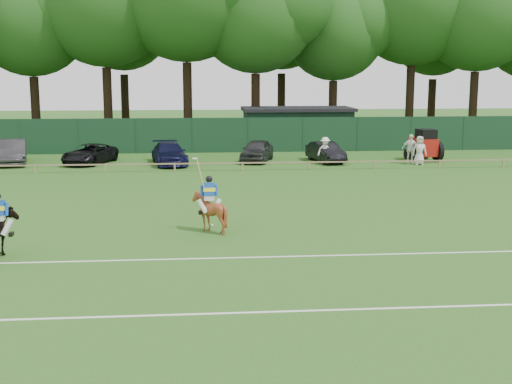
{
  "coord_description": "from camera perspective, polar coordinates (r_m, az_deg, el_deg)",
  "views": [
    {
      "loc": [
        -1.66,
        -22.0,
        5.91
      ],
      "look_at": [
        0.5,
        3.0,
        1.4
      ],
      "focal_mm": 48.0,
      "sensor_mm": 36.0,
      "label": 1
    }
  ],
  "objects": [
    {
      "name": "perimeter_fence",
      "position": [
        49.25,
        -2.99,
        4.75
      ],
      "size": [
        92.08,
        0.08,
        2.5
      ],
      "color": "#14351E",
      "rests_on": "ground"
    },
    {
      "name": "rider_chestnut",
      "position": [
        25.05,
        -3.93,
        -0.1
      ],
      "size": [
        0.94,
        0.56,
        2.05
      ],
      "rotation": [
        0.0,
        0.0,
        3.2
      ],
      "color": "silver",
      "rests_on": "ground"
    },
    {
      "name": "spectator_left",
      "position": [
        43.57,
        5.78,
        3.46
      ],
      "size": [
        1.24,
        0.96,
        1.69
      ],
      "primitive_type": "imported",
      "rotation": [
        0.0,
        0.0,
        0.35
      ],
      "color": "white",
      "rests_on": "ground"
    },
    {
      "name": "pitch_rail",
      "position": [
        40.41,
        -2.54,
        2.41
      ],
      "size": [
        62.1,
        0.1,
        0.5
      ],
      "color": "#997F5B",
      "rests_on": "ground"
    },
    {
      "name": "pitch_lines",
      "position": [
        19.5,
        0.18,
        -7.45
      ],
      "size": [
        60.0,
        5.1,
        0.01
      ],
      "color": "silver",
      "rests_on": "ground"
    },
    {
      "name": "tractor",
      "position": [
        46.08,
        13.83,
        3.76
      ],
      "size": [
        2.02,
        2.71,
        2.09
      ],
      "rotation": [
        0.0,
        0.0,
        0.16
      ],
      "color": "#A3170F",
      "rests_on": "ground"
    },
    {
      "name": "estate_black",
      "position": [
        44.4,
        5.84,
        3.33
      ],
      "size": [
        2.17,
        4.12,
        1.29
      ],
      "primitive_type": "imported",
      "rotation": [
        0.0,
        0.0,
        0.21
      ],
      "color": "black",
      "rests_on": "ground"
    },
    {
      "name": "utility_shed",
      "position": [
        52.75,
        3.45,
        5.42
      ],
      "size": [
        8.4,
        4.4,
        3.04
      ],
      "color": "#14331E",
      "rests_on": "ground"
    },
    {
      "name": "sedan_grey",
      "position": [
        45.92,
        -19.63,
        3.18
      ],
      "size": [
        2.63,
        4.93,
        1.55
      ],
      "primitive_type": "imported",
      "rotation": [
        0.0,
        0.0,
        0.22
      ],
      "color": "#2E2D30",
      "rests_on": "ground"
    },
    {
      "name": "hatch_grey",
      "position": [
        44.45,
        0.08,
        3.47
      ],
      "size": [
        2.79,
        4.47,
        1.42
      ],
      "primitive_type": "imported",
      "rotation": [
        0.0,
        0.0,
        -0.29
      ],
      "color": "#303032",
      "rests_on": "ground"
    },
    {
      "name": "polo_ball",
      "position": [
        26.16,
        -3.67,
        -2.79
      ],
      "size": [
        0.09,
        0.09,
        0.09
      ],
      "primitive_type": "sphere",
      "color": "silver",
      "rests_on": "ground"
    },
    {
      "name": "spectator_right",
      "position": [
        44.1,
        13.48,
        3.39
      ],
      "size": [
        0.92,
        0.64,
        1.81
      ],
      "primitive_type": "imported",
      "rotation": [
        0.0,
        0.0,
        -0.08
      ],
      "color": "silver",
      "rests_on": "ground"
    },
    {
      "name": "ground",
      "position": [
        22.85,
        -0.6,
        -4.81
      ],
      "size": [
        160.0,
        160.0,
        0.0
      ],
      "primitive_type": "plane",
      "color": "#1E4C14",
      "rests_on": "ground"
    },
    {
      "name": "tree_row",
      "position": [
        57.43,
        -1.26,
        4.28
      ],
      "size": [
        96.0,
        12.0,
        21.0
      ],
      "primitive_type": null,
      "color": "#26561C",
      "rests_on": "ground"
    },
    {
      "name": "spectator_mid",
      "position": [
        44.37,
        12.73,
        3.52
      ],
      "size": [
        1.12,
        0.48,
        1.89
      ],
      "primitive_type": "imported",
      "rotation": [
        0.0,
        0.0,
        -0.02
      ],
      "color": "white",
      "rests_on": "ground"
    },
    {
      "name": "suv_black",
      "position": [
        44.66,
        -13.7,
        3.1
      ],
      "size": [
        3.5,
        4.92,
        1.25
      ],
      "primitive_type": "imported",
      "rotation": [
        0.0,
        0.0,
        -0.35
      ],
      "color": "black",
      "rests_on": "ground"
    },
    {
      "name": "horse_dark",
      "position": [
        23.08,
        -20.59,
        -3.34
      ],
      "size": [
        0.84,
        1.84,
        1.55
      ],
      "primitive_type": "imported",
      "rotation": [
        0.0,
        0.0,
        3.14
      ],
      "color": "black",
      "rests_on": "ground"
    },
    {
      "name": "horse_chestnut",
      "position": [
        25.2,
        -3.9,
        -1.66
      ],
      "size": [
        1.28,
        1.42,
        1.49
      ],
      "primitive_type": "imported",
      "rotation": [
        0.0,
        0.0,
        3.2
      ],
      "color": "brown",
      "rests_on": "ground"
    },
    {
      "name": "sedan_navy",
      "position": [
        43.42,
        -7.23,
        3.19
      ],
      "size": [
        2.65,
        4.95,
        1.36
      ],
      "primitive_type": "imported",
      "rotation": [
        0.0,
        0.0,
        0.16
      ],
      "color": "#101133",
      "rests_on": "ground"
    }
  ]
}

